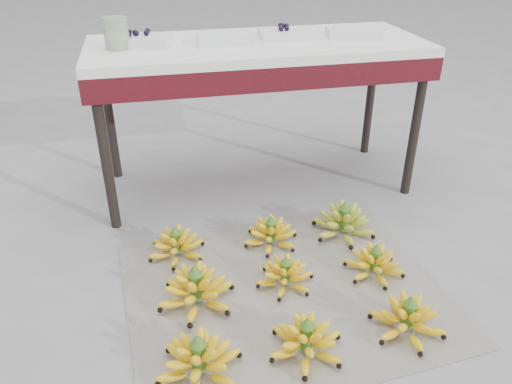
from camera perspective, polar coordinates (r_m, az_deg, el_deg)
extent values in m
plane|color=gray|center=(2.04, 3.96, -12.22)|extent=(60.00, 60.00, 0.00)
cube|color=beige|center=(2.08, 3.23, -11.15)|extent=(1.33, 1.15, 0.01)
ellipsoid|color=yellow|center=(1.75, -6.49, -18.99)|extent=(0.30, 0.30, 0.09)
ellipsoid|color=yellow|center=(1.72, -6.56, -18.15)|extent=(0.21, 0.21, 0.06)
ellipsoid|color=yellow|center=(1.70, -6.63, -17.34)|extent=(0.14, 0.14, 0.05)
cylinder|color=#3D6E20|center=(1.72, -6.56, -18.15)|extent=(0.05, 0.05, 0.12)
cone|color=#3D6E20|center=(1.67, -6.71, -16.40)|extent=(0.06, 0.06, 0.04)
ellipsoid|color=yellow|center=(1.81, 5.73, -16.90)|extent=(0.29, 0.29, 0.08)
ellipsoid|color=yellow|center=(1.79, 5.79, -16.14)|extent=(0.21, 0.21, 0.06)
ellipsoid|color=yellow|center=(1.77, 5.84, -15.40)|extent=(0.13, 0.13, 0.05)
cylinder|color=#3D6E20|center=(1.79, 5.79, -16.14)|extent=(0.04, 0.04, 0.11)
cone|color=#3D6E20|center=(1.74, 5.91, -14.55)|extent=(0.05, 0.05, 0.04)
ellipsoid|color=yellow|center=(1.96, 16.85, -14.05)|extent=(0.34, 0.34, 0.08)
ellipsoid|color=yellow|center=(1.93, 17.00, -13.30)|extent=(0.24, 0.24, 0.06)
ellipsoid|color=yellow|center=(1.91, 17.15, -12.57)|extent=(0.15, 0.15, 0.05)
cylinder|color=#3D6E20|center=(1.93, 17.00, -13.30)|extent=(0.04, 0.04, 0.11)
cone|color=#3D6E20|center=(1.89, 17.31, -11.73)|extent=(0.05, 0.05, 0.04)
ellipsoid|color=yellow|center=(2.00, -6.81, -11.47)|extent=(0.34, 0.34, 0.09)
ellipsoid|color=yellow|center=(1.97, -6.88, -10.60)|extent=(0.24, 0.24, 0.07)
ellipsoid|color=yellow|center=(1.95, -6.94, -9.76)|extent=(0.16, 0.16, 0.06)
cylinder|color=#3D6E20|center=(1.97, -6.88, -10.60)|extent=(0.05, 0.05, 0.12)
cone|color=#3D6E20|center=(1.92, -7.02, -8.80)|extent=(0.06, 0.06, 0.04)
ellipsoid|color=yellow|center=(2.08, 3.35, -9.75)|extent=(0.25, 0.25, 0.07)
ellipsoid|color=yellow|center=(2.06, 3.38, -9.09)|extent=(0.17, 0.17, 0.05)
ellipsoid|color=yellow|center=(2.04, 3.40, -8.45)|extent=(0.11, 0.11, 0.04)
cylinder|color=#3D6E20|center=(2.06, 3.38, -9.09)|extent=(0.04, 0.04, 0.10)
cone|color=#3D6E20|center=(2.02, 3.43, -7.72)|extent=(0.05, 0.05, 0.04)
ellipsoid|color=yellow|center=(2.19, 13.33, -8.25)|extent=(0.30, 0.30, 0.07)
ellipsoid|color=yellow|center=(2.17, 13.43, -7.58)|extent=(0.21, 0.21, 0.06)
ellipsoid|color=yellow|center=(2.15, 13.52, -6.93)|extent=(0.14, 0.14, 0.05)
cylinder|color=#3D6E20|center=(2.17, 13.43, -7.58)|extent=(0.04, 0.04, 0.10)
cone|color=#3D6E20|center=(2.13, 13.63, -6.19)|extent=(0.05, 0.05, 0.04)
ellipsoid|color=yellow|center=(2.26, -9.03, -6.35)|extent=(0.27, 0.27, 0.08)
ellipsoid|color=yellow|center=(2.24, -9.10, -5.67)|extent=(0.19, 0.19, 0.06)
ellipsoid|color=yellow|center=(2.23, -9.16, -5.01)|extent=(0.12, 0.12, 0.05)
cylinder|color=#3D6E20|center=(2.24, -9.10, -5.67)|extent=(0.04, 0.04, 0.10)
cone|color=#3D6E20|center=(2.21, -9.23, -4.26)|extent=(0.05, 0.05, 0.04)
ellipsoid|color=yellow|center=(2.31, 1.71, -5.15)|extent=(0.28, 0.28, 0.07)
ellipsoid|color=yellow|center=(2.29, 1.72, -4.48)|extent=(0.20, 0.20, 0.06)
ellipsoid|color=yellow|center=(2.27, 1.73, -3.84)|extent=(0.13, 0.13, 0.05)
cylinder|color=#3D6E20|center=(2.29, 1.72, -4.48)|extent=(0.04, 0.04, 0.10)
cone|color=#3D6E20|center=(2.26, 1.74, -3.10)|extent=(0.05, 0.05, 0.04)
ellipsoid|color=olive|center=(2.41, 9.95, -3.82)|extent=(0.34, 0.34, 0.09)
ellipsoid|color=olive|center=(2.39, 10.02, -3.05)|extent=(0.24, 0.24, 0.07)
ellipsoid|color=olive|center=(2.37, 10.10, -2.31)|extent=(0.15, 0.15, 0.05)
cylinder|color=#3D6E20|center=(2.39, 10.02, -3.05)|extent=(0.05, 0.05, 0.12)
cone|color=#3D6E20|center=(2.35, 10.18, -1.47)|extent=(0.06, 0.06, 0.04)
cylinder|color=black|center=(2.38, -16.83, 3.88)|extent=(0.05, 0.05, 0.75)
cylinder|color=black|center=(2.72, 17.72, 6.93)|extent=(0.05, 0.05, 0.75)
cylinder|color=black|center=(2.89, -16.44, 8.45)|extent=(0.05, 0.05, 0.75)
cylinder|color=black|center=(3.18, 12.96, 10.74)|extent=(0.05, 0.05, 0.75)
cube|color=#530F1C|center=(2.59, 0.14, 14.70)|extent=(1.66, 0.66, 0.11)
cube|color=white|center=(2.57, 0.14, 16.37)|extent=(1.66, 0.66, 0.04)
cube|color=silver|center=(2.53, -12.87, 16.51)|extent=(0.31, 0.26, 0.04)
sphere|color=black|center=(2.54, -14.62, 17.14)|extent=(0.03, 0.03, 0.03)
sphere|color=black|center=(2.57, -14.34, 17.32)|extent=(0.03, 0.03, 0.03)
sphere|color=black|center=(2.58, -12.29, 17.56)|extent=(0.03, 0.03, 0.03)
sphere|color=black|center=(2.53, -13.52, 17.25)|extent=(0.03, 0.03, 0.03)
sphere|color=black|center=(2.50, -14.35, 17.01)|extent=(0.03, 0.03, 0.03)
sphere|color=black|center=(2.56, -14.33, 17.27)|extent=(0.03, 0.03, 0.03)
sphere|color=black|center=(2.52, -12.45, 17.32)|extent=(0.03, 0.03, 0.03)
sphere|color=black|center=(2.56, -14.28, 17.29)|extent=(0.03, 0.03, 0.03)
sphere|color=black|center=(2.55, -13.65, 17.29)|extent=(0.03, 0.03, 0.03)
cube|color=silver|center=(2.52, -3.61, 17.06)|extent=(0.27, 0.20, 0.04)
cube|color=silver|center=(2.63, 3.41, 17.57)|extent=(0.27, 0.20, 0.04)
sphere|color=black|center=(2.65, 3.51, 18.42)|extent=(0.02, 0.02, 0.02)
sphere|color=black|center=(2.67, 2.78, 18.51)|extent=(0.02, 0.02, 0.02)
sphere|color=black|center=(2.66, 3.06, 18.46)|extent=(0.02, 0.02, 0.02)
sphere|color=black|center=(2.60, 3.55, 18.17)|extent=(0.02, 0.02, 0.02)
sphere|color=black|center=(2.58, 2.87, 18.13)|extent=(0.02, 0.02, 0.02)
sphere|color=black|center=(2.59, 2.93, 18.18)|extent=(0.02, 0.02, 0.02)
sphere|color=black|center=(2.62, 2.85, 18.28)|extent=(0.02, 0.02, 0.02)
cube|color=silver|center=(2.69, 11.03, 17.41)|extent=(0.29, 0.23, 0.04)
cylinder|color=beige|center=(2.48, -15.68, 17.06)|extent=(0.12, 0.12, 0.14)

